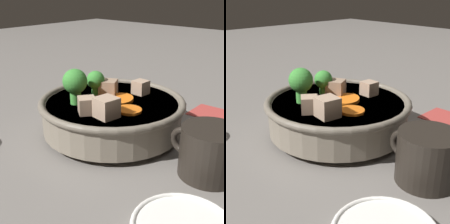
{
  "view_description": "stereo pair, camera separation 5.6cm",
  "coord_description": "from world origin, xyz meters",
  "views": [
    {
      "loc": [
        -0.34,
        0.39,
        0.25
      ],
      "look_at": [
        0.0,
        0.0,
        0.04
      ],
      "focal_mm": 50.0,
      "sensor_mm": 36.0,
      "label": 1
    },
    {
      "loc": [
        -0.38,
        0.35,
        0.25
      ],
      "look_at": [
        0.0,
        0.0,
        0.04
      ],
      "focal_mm": 50.0,
      "sensor_mm": 36.0,
      "label": 2
    }
  ],
  "objects": [
    {
      "name": "ground_plane",
      "position": [
        0.0,
        0.0,
        0.0
      ],
      "size": [
        3.0,
        3.0,
        0.0
      ],
      "primitive_type": "plane",
      "color": "slate"
    },
    {
      "name": "stirfry_bowl",
      "position": [
        0.0,
        0.0,
        0.04
      ],
      "size": [
        0.26,
        0.26,
        0.12
      ],
      "color": "slate",
      "rests_on": "ground_plane"
    },
    {
      "name": "dark_mug",
      "position": [
        -0.19,
        0.01,
        0.04
      ],
      "size": [
        0.11,
        0.09,
        0.07
      ],
      "color": "black",
      "rests_on": "ground_plane"
    }
  ]
}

